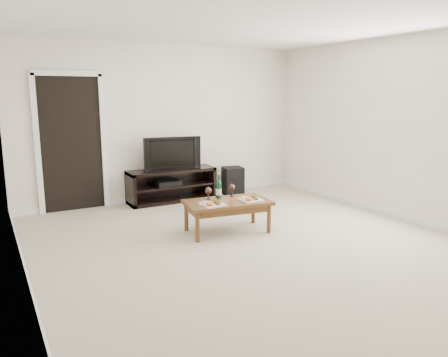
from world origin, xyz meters
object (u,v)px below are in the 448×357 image
subwoofer (233,181)px  coffee_table (227,216)px  television (171,153)px  media_console (172,185)px

subwoofer → coffee_table: subwoofer is taller
television → coffee_table: size_ratio=0.87×
television → subwoofer: bearing=3.1°
subwoofer → coffee_table: bearing=-111.0°
television → coffee_table: (-0.00, -1.90, -0.61)m
television → coffee_table: television is taller
media_console → coffee_table: bearing=-90.1°
television → subwoofer: 1.28m
coffee_table → television: bearing=89.9°
coffee_table → subwoofer: bearing=57.7°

